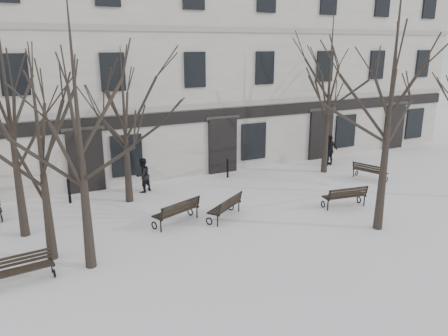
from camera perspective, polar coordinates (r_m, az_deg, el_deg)
ground at (r=15.25m, az=1.50°, el=-9.74°), size 100.00×100.00×0.00m
building at (r=25.92m, az=-12.51°, el=13.10°), size 40.40×10.20×11.40m
tree_0 at (r=13.99m, az=-23.13°, el=4.61°), size 4.67×4.67×6.67m
tree_1 at (r=12.87m, az=-18.74°, el=8.06°), size 5.63×5.63×8.04m
tree_2 at (r=16.06m, az=21.27°, el=11.71°), size 6.40×6.40×9.15m
tree_4 at (r=16.13m, az=-26.55°, el=8.82°), size 5.68×5.68×8.11m
tree_5 at (r=18.55m, az=-12.95°, el=7.69°), size 4.58×4.58×6.54m
tree_6 at (r=23.15m, az=13.70°, el=12.07°), size 5.87×5.87×8.38m
bench_0 at (r=14.01m, az=-24.66°, el=-11.73°), size 1.64×0.73×0.80m
bench_1 at (r=16.64m, az=-6.13°, el=-5.60°), size 2.02×1.33×0.97m
bench_2 at (r=18.91m, az=15.54°, el=-3.51°), size 1.92×0.94×0.93m
bench_4 at (r=17.07m, az=0.26°, el=-5.03°), size 1.86×1.55×0.92m
bench_5 at (r=23.13m, az=18.50°, el=-0.35°), size 1.13×1.79×0.86m
bollard_a at (r=19.82m, az=-19.59°, el=-2.70°), size 0.14×0.14×1.12m
bollard_b at (r=22.29m, az=0.48°, el=0.07°), size 0.13×0.13×1.00m
pedestrian_b at (r=20.61m, az=-10.45°, el=-3.07°), size 0.98×0.91×1.60m
pedestrian_c at (r=25.45m, az=13.54°, el=0.38°), size 1.01×0.42×1.73m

